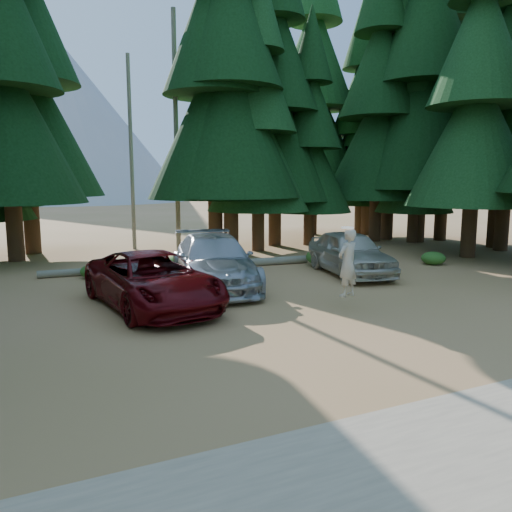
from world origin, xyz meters
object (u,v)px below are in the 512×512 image
(silver_minivan_right, at_px, (350,253))
(log_right, at_px, (251,262))
(log_left, at_px, (93,271))
(log_mid, at_px, (202,267))
(red_pickup, at_px, (153,280))
(silver_minivan_center, at_px, (214,261))
(frisbee_player, at_px, (348,262))

(silver_minivan_right, bearing_deg, log_right, 141.27)
(log_left, bearing_deg, log_mid, -10.35)
(red_pickup, height_order, log_mid, red_pickup)
(red_pickup, xyz_separation_m, silver_minivan_center, (2.56, 1.90, 0.09))
(frisbee_player, relative_size, log_left, 0.50)
(red_pickup, xyz_separation_m, frisbee_player, (5.06, -2.38, 0.52))
(silver_minivan_center, bearing_deg, red_pickup, -132.39)
(silver_minivan_center, xyz_separation_m, log_mid, (0.59, 3.00, -0.73))
(frisbee_player, xyz_separation_m, log_mid, (-1.91, 7.28, -1.16))
(frisbee_player, height_order, log_mid, frisbee_player)
(red_pickup, xyz_separation_m, log_left, (-0.96, 5.92, -0.65))
(red_pickup, distance_m, log_mid, 5.86)
(red_pickup, bearing_deg, log_right, 35.56)
(red_pickup, xyz_separation_m, log_mid, (3.15, 4.90, -0.64))
(red_pickup, distance_m, silver_minivan_right, 8.39)
(silver_minivan_center, distance_m, log_mid, 3.15)
(frisbee_player, bearing_deg, silver_minivan_center, -76.85)
(log_left, bearing_deg, frisbee_player, -50.52)
(log_mid, relative_size, log_right, 0.73)
(silver_minivan_center, height_order, log_mid, silver_minivan_center)
(silver_minivan_right, bearing_deg, log_mid, 159.72)
(red_pickup, distance_m, frisbee_player, 5.62)
(log_left, bearing_deg, log_right, -3.67)
(silver_minivan_center, bearing_deg, log_right, 59.46)
(silver_minivan_right, distance_m, log_right, 4.31)
(log_mid, bearing_deg, silver_minivan_right, -15.00)
(log_right, bearing_deg, frisbee_player, -88.56)
(silver_minivan_center, xyz_separation_m, log_right, (2.85, 3.21, -0.72))
(red_pickup, xyz_separation_m, log_right, (5.41, 5.11, -0.63))
(silver_minivan_right, bearing_deg, red_pickup, -156.32)
(log_mid, bearing_deg, red_pickup, -106.68)
(silver_minivan_center, height_order, frisbee_player, frisbee_player)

